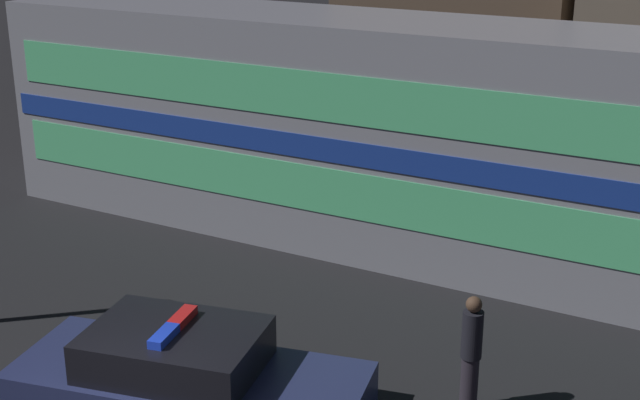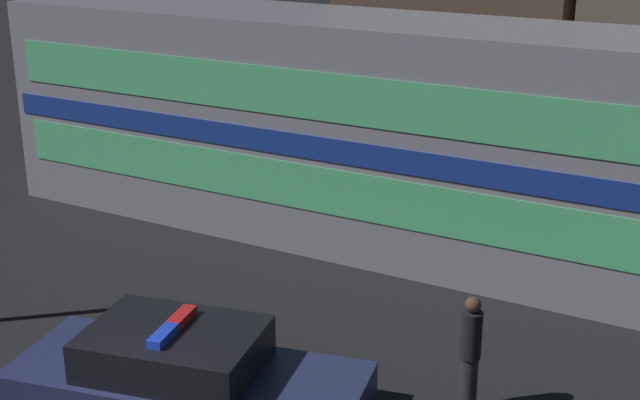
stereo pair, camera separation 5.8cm
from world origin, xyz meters
The scene contains 3 objects.
train centered at (0.15, 8.78, 2.26)m, with size 18.37×3.04×4.52m.
police_car centered at (-0.13, 1.79, 0.47)m, with size 5.20×2.94×1.29m.
pedestrian centered at (3.30, 3.67, 0.88)m, with size 0.29×0.29×1.72m.
Camera 1 is at (6.78, -6.71, 6.82)m, focal length 50.00 mm.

